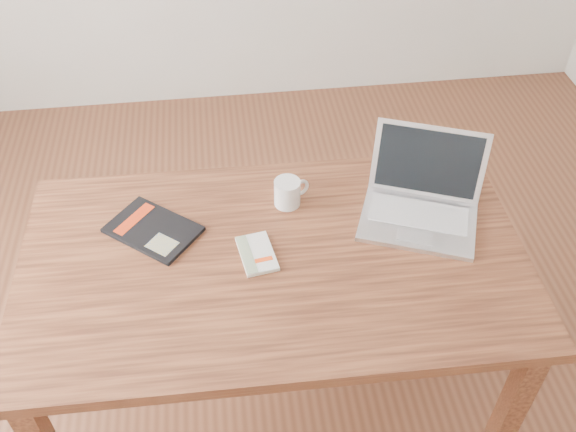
{
  "coord_description": "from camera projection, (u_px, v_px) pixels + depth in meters",
  "views": [
    {
      "loc": [
        -0.16,
        -1.28,
        2.13
      ],
      "look_at": [
        0.0,
        0.05,
        0.85
      ],
      "focal_mm": 40.0,
      "sensor_mm": 36.0,
      "label": 1
    }
  ],
  "objects": [
    {
      "name": "coffee_mug",
      "position": [
        288.0,
        192.0,
        2.01
      ],
      "size": [
        0.12,
        0.08,
        0.09
      ],
      "rotation": [
        0.0,
        0.0,
        0.39
      ],
      "color": "silver",
      "rests_on": "desk"
    },
    {
      "name": "black_guidebook",
      "position": [
        153.0,
        230.0,
        1.94
      ],
      "size": [
        0.32,
        0.3,
        0.01
      ],
      "rotation": [
        0.0,
        0.0,
        0.89
      ],
      "color": "black",
      "rests_on": "desk"
    },
    {
      "name": "room",
      "position": [
        259.0,
        73.0,
        1.46
      ],
      "size": [
        4.04,
        4.04,
        2.7
      ],
      "color": "#59311E",
      "rests_on": "ground"
    },
    {
      "name": "desk",
      "position": [
        274.0,
        276.0,
        1.93
      ],
      "size": [
        1.49,
        0.87,
        0.75
      ],
      "rotation": [
        0.0,
        0.0,
        -0.02
      ],
      "color": "#552C19",
      "rests_on": "ground"
    },
    {
      "name": "laptop",
      "position": [
        422.0,
        200.0,
        1.97
      ],
      "size": [
        0.44,
        0.42,
        0.24
      ],
      "rotation": [
        0.0,
        0.0,
        -0.38
      ],
      "color": "silver",
      "rests_on": "desk"
    },
    {
      "name": "white_guidebook",
      "position": [
        257.0,
        254.0,
        1.87
      ],
      "size": [
        0.12,
        0.17,
        0.01
      ],
      "rotation": [
        0.0,
        0.0,
        0.16
      ],
      "color": "silver",
      "rests_on": "desk"
    }
  ]
}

